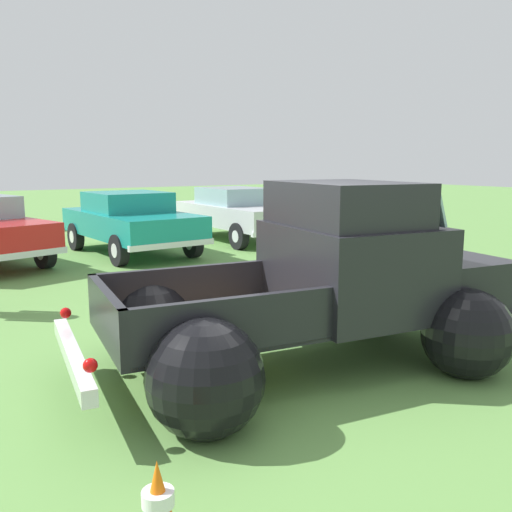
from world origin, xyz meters
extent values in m
plane|color=#609347|center=(0.00, 0.00, 0.00)|extent=(80.00, 80.00, 0.00)
cylinder|color=black|center=(1.55, 0.68, 0.38)|extent=(0.78, 0.32, 0.76)
cylinder|color=silver|center=(1.55, 0.68, 0.38)|extent=(0.37, 0.28, 0.34)
cylinder|color=black|center=(1.33, -1.05, 0.38)|extent=(0.78, 0.32, 0.76)
cylinder|color=silver|center=(1.33, -1.05, 0.38)|extent=(0.37, 0.28, 0.34)
cylinder|color=black|center=(-1.23, 1.04, 0.38)|extent=(0.78, 0.32, 0.76)
cylinder|color=silver|center=(-1.23, 1.04, 0.38)|extent=(0.37, 0.28, 0.34)
cylinder|color=black|center=(-1.45, -0.69, 0.38)|extent=(0.78, 0.32, 0.76)
cylinder|color=silver|center=(-1.45, -0.69, 0.38)|extent=(0.37, 0.28, 0.34)
sphere|color=black|center=(-1.22, 1.09, 0.44)|extent=(1.08, 1.08, 0.96)
sphere|color=black|center=(-1.46, -0.74, 0.44)|extent=(1.08, 1.08, 0.96)
cube|color=olive|center=(-0.94, 0.12, 0.54)|extent=(2.23, 1.79, 0.04)
cube|color=black|center=(-0.85, 0.85, 0.77)|extent=(2.04, 0.34, 0.50)
cube|color=black|center=(-1.04, -0.60, 0.77)|extent=(2.04, 0.34, 0.50)
cube|color=black|center=(0.03, 0.00, 0.77)|extent=(0.28, 1.54, 0.50)
cube|color=black|center=(-1.92, 0.25, 0.77)|extent=(0.28, 1.54, 0.50)
cube|color=black|center=(0.64, -0.08, 0.99)|extent=(1.66, 1.87, 0.95)
cube|color=black|center=(0.55, -0.07, 1.70)|extent=(1.34, 1.67, 0.45)
cube|color=#8CADB7|center=(1.19, -0.15, 1.68)|extent=(0.33, 1.47, 0.38)
cube|color=black|center=(1.69, -0.22, 0.80)|extent=(1.45, 1.77, 0.55)
sphere|color=black|center=(1.55, 0.71, 0.42)|extent=(1.03, 1.03, 0.92)
sphere|color=black|center=(1.32, -1.08, 0.42)|extent=(1.03, 1.03, 0.92)
cube|color=silver|center=(-2.22, 0.29, 0.46)|extent=(0.37, 1.98, 0.14)
cube|color=silver|center=(2.22, -0.29, 0.46)|extent=(0.37, 1.98, 0.14)
sphere|color=red|center=(-2.08, 1.07, 0.64)|extent=(0.12, 0.12, 0.11)
sphere|color=red|center=(-2.28, -0.50, 0.64)|extent=(0.12, 0.12, 0.11)
cylinder|color=black|center=(-1.05, 7.10, 0.33)|extent=(0.36, 0.69, 0.66)
cylinder|color=silver|center=(-1.05, 7.10, 0.33)|extent=(0.28, 0.34, 0.30)
cube|color=silver|center=(-1.69, 6.20, 0.45)|extent=(1.84, 0.58, 0.12)
cylinder|color=black|center=(2.03, 6.64, 0.33)|extent=(0.25, 0.67, 0.66)
cylinder|color=silver|center=(2.03, 6.64, 0.33)|extent=(0.23, 0.31, 0.30)
cylinder|color=black|center=(0.29, 6.52, 0.33)|extent=(0.25, 0.67, 0.66)
cylinder|color=silver|center=(0.29, 6.52, 0.33)|extent=(0.23, 0.31, 0.30)
cylinder|color=black|center=(1.84, 9.27, 0.33)|extent=(0.25, 0.67, 0.66)
cylinder|color=silver|center=(1.84, 9.27, 0.33)|extent=(0.23, 0.31, 0.30)
cylinder|color=black|center=(0.10, 9.14, 0.33)|extent=(0.25, 0.67, 0.66)
cylinder|color=silver|center=(0.10, 9.14, 0.33)|extent=(0.23, 0.31, 0.30)
cube|color=teal|center=(1.06, 7.89, 0.71)|extent=(2.16, 4.23, 0.55)
cube|color=teal|center=(1.05, 8.06, 1.21)|extent=(1.75, 1.84, 0.45)
cube|color=silver|center=(0.92, 9.90, 0.45)|extent=(1.93, 0.24, 0.12)
cube|color=silver|center=(1.21, 5.88, 0.45)|extent=(1.93, 0.24, 0.12)
cylinder|color=black|center=(5.07, 7.09, 0.33)|extent=(0.21, 0.66, 0.66)
cylinder|color=silver|center=(5.07, 7.09, 0.33)|extent=(0.22, 0.30, 0.30)
cylinder|color=black|center=(3.48, 7.06, 0.33)|extent=(0.21, 0.66, 0.66)
cylinder|color=silver|center=(3.48, 7.06, 0.33)|extent=(0.22, 0.30, 0.30)
cylinder|color=black|center=(5.02, 9.85, 0.33)|extent=(0.21, 0.66, 0.66)
cylinder|color=silver|center=(5.02, 9.85, 0.33)|extent=(0.22, 0.30, 0.30)
cylinder|color=black|center=(3.44, 9.82, 0.33)|extent=(0.21, 0.66, 0.66)
cylinder|color=silver|center=(3.44, 9.82, 0.33)|extent=(0.22, 0.30, 0.30)
cube|color=silver|center=(4.25, 8.46, 0.71)|extent=(1.78, 4.34, 0.55)
cube|color=#8CADB7|center=(4.25, 8.63, 1.21)|extent=(1.49, 1.83, 0.45)
cube|color=silver|center=(4.22, 10.57, 0.45)|extent=(1.77, 0.13, 0.12)
cube|color=silver|center=(4.28, 6.34, 0.45)|extent=(1.77, 0.13, 0.12)
cylinder|color=white|center=(-2.37, -1.98, 0.42)|extent=(0.17, 0.17, 0.08)
camera|label=1|loc=(-3.33, -4.43, 2.13)|focal=38.69mm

